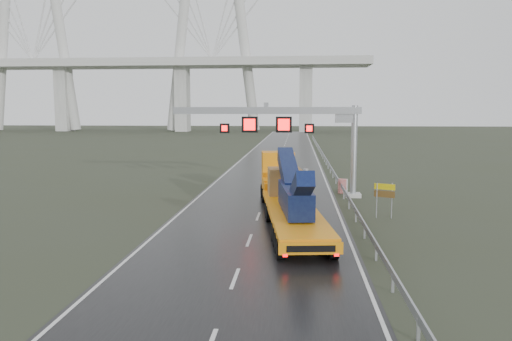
# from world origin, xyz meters

# --- Properties ---
(ground) EXTENTS (400.00, 400.00, 0.00)m
(ground) POSITION_xyz_m (0.00, 0.00, 0.00)
(ground) COLOR #333827
(ground) RESTS_ON ground
(road) EXTENTS (11.00, 200.00, 0.02)m
(road) POSITION_xyz_m (0.00, 40.00, 0.01)
(road) COLOR black
(road) RESTS_ON ground
(guardrail) EXTENTS (0.20, 140.00, 1.40)m
(guardrail) POSITION_xyz_m (6.10, 30.00, 0.70)
(guardrail) COLOR gray
(guardrail) RESTS_ON ground
(sign_gantry) EXTENTS (14.90, 1.20, 7.42)m
(sign_gantry) POSITION_xyz_m (2.10, 17.99, 5.61)
(sign_gantry) COLOR #B2B1AD
(sign_gantry) RESTS_ON ground
(heavy_haul_truck) EXTENTS (4.90, 18.81, 4.38)m
(heavy_haul_truck) POSITION_xyz_m (1.78, 10.63, 1.70)
(heavy_haul_truck) COLOR orange
(heavy_haul_truck) RESTS_ON ground
(exit_sign_pair) EXTENTS (1.22, 0.58, 2.25)m
(exit_sign_pair) POSITION_xyz_m (8.00, 10.25, 1.57)
(exit_sign_pair) COLOR #9EA1A7
(exit_sign_pair) RESTS_ON ground
(striped_barrier) EXTENTS (0.79, 0.59, 1.20)m
(striped_barrier) POSITION_xyz_m (6.25, 19.67, 0.60)
(striped_barrier) COLOR red
(striped_barrier) RESTS_ON ground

